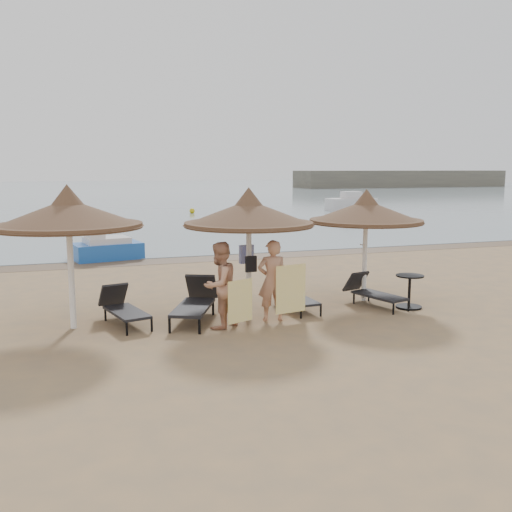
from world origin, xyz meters
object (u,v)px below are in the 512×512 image
(palapa_center, at_px, (249,214))
(lounger_near_right, at_px, (295,295))
(palapa_right, at_px, (366,212))
(side_table, at_px, (409,292))
(lounger_far_left, at_px, (123,307))
(lounger_near_left, at_px, (196,301))
(pedal_boat, at_px, (106,248))
(person_left, at_px, (220,278))
(lounger_far_right, at_px, (372,291))
(palapa_left, at_px, (68,214))
(person_right, at_px, (272,274))

(palapa_center, relative_size, lounger_near_right, 1.77)
(palapa_right, bearing_deg, side_table, -57.09)
(lounger_far_left, height_order, lounger_near_left, lounger_near_left)
(lounger_near_left, bearing_deg, palapa_right, 30.23)
(lounger_far_left, relative_size, pedal_boat, 0.70)
(lounger_far_left, xyz_separation_m, person_left, (1.95, -1.04, 0.72))
(side_table, relative_size, person_left, 0.38)
(palapa_center, bearing_deg, pedal_boat, 104.76)
(pedal_boat, bearing_deg, side_table, -69.00)
(lounger_near_left, distance_m, lounger_far_right, 4.50)
(palapa_right, height_order, lounger_far_left, palapa_right)
(lounger_far_left, relative_size, person_left, 0.88)
(palapa_left, bearing_deg, lounger_near_left, -3.19)
(palapa_center, relative_size, person_right, 1.41)
(palapa_left, bearing_deg, person_left, -17.86)
(palapa_left, distance_m, person_right, 4.56)
(lounger_far_right, bearing_deg, lounger_near_left, 163.31)
(lounger_far_right, bearing_deg, palapa_right, 68.31)
(palapa_right, distance_m, lounger_near_left, 4.94)
(side_table, bearing_deg, lounger_near_right, 162.94)
(lounger_near_right, bearing_deg, palapa_right, 4.05)
(palapa_center, bearing_deg, side_table, -8.35)
(lounger_far_right, distance_m, person_left, 4.27)
(lounger_near_right, bearing_deg, lounger_near_left, -176.83)
(lounger_far_left, bearing_deg, pedal_boat, 73.87)
(palapa_center, xyz_separation_m, palapa_right, (3.29, 0.46, -0.08))
(palapa_left, height_order, lounger_far_right, palapa_left)
(palapa_left, xyz_separation_m, lounger_far_right, (7.15, -0.23, -2.10))
(lounger_far_left, height_order, side_table, side_table)
(side_table, bearing_deg, palapa_left, 174.56)
(lounger_far_left, height_order, person_left, person_left)
(palapa_right, height_order, lounger_near_left, palapa_right)
(lounger_near_left, bearing_deg, person_left, -42.16)
(palapa_center, xyz_separation_m, lounger_far_right, (3.23, -0.06, -2.02))
(lounger_far_left, relative_size, lounger_far_right, 1.03)
(lounger_near_left, xyz_separation_m, person_left, (0.35, -0.82, 0.66))
(lounger_near_left, bearing_deg, lounger_far_left, -163.13)
(palapa_center, relative_size, person_left, 1.39)
(lounger_near_left, bearing_deg, side_table, 18.12)
(palapa_left, height_order, person_left, palapa_left)
(palapa_center, xyz_separation_m, lounger_far_left, (-2.87, 0.24, -2.01))
(lounger_near_right, height_order, pedal_boat, pedal_boat)
(lounger_far_left, bearing_deg, side_table, -21.07)
(lounger_far_left, xyz_separation_m, pedal_boat, (0.32, 9.42, 0.06))
(palapa_left, relative_size, palapa_center, 1.03)
(side_table, bearing_deg, palapa_center, 171.65)
(lounger_near_right, bearing_deg, palapa_left, 178.91)
(palapa_left, distance_m, lounger_far_left, 2.34)
(lounger_near_left, bearing_deg, palapa_center, 23.74)
(person_left, height_order, pedal_boat, person_left)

